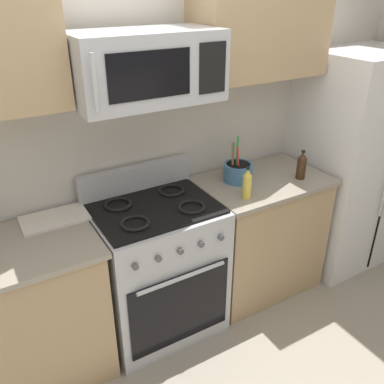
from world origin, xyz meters
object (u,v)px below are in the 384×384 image
(range_oven, at_px, (157,267))
(refrigerator, at_px, (352,162))
(microwave, at_px, (146,67))
(cutting_board, at_px, (54,218))
(bottle_oil, at_px, (247,184))
(utensil_crock, at_px, (238,171))
(bottle_soy, at_px, (302,166))

(range_oven, bearing_deg, refrigerator, -0.57)
(microwave, bearing_deg, cutting_board, 164.46)
(cutting_board, relative_size, bottle_oil, 1.77)
(utensil_crock, bearing_deg, cutting_board, 174.92)
(utensil_crock, bearing_deg, range_oven, -173.92)
(range_oven, bearing_deg, utensil_crock, 6.08)
(cutting_board, bearing_deg, bottle_soy, -10.55)
(cutting_board, bearing_deg, range_oven, -18.04)
(bottle_oil, bearing_deg, refrigerator, 7.22)
(range_oven, height_order, refrigerator, refrigerator)
(refrigerator, relative_size, cutting_board, 4.56)
(range_oven, height_order, cutting_board, range_oven)
(range_oven, bearing_deg, cutting_board, 161.96)
(utensil_crock, bearing_deg, bottle_oil, -113.88)
(microwave, bearing_deg, bottle_oil, -18.68)
(microwave, height_order, utensil_crock, microwave)
(utensil_crock, bearing_deg, microwave, -176.16)
(cutting_board, distance_m, bottle_oil, 1.17)
(range_oven, relative_size, cutting_board, 2.91)
(range_oven, bearing_deg, bottle_oil, -16.26)
(utensil_crock, xyz_separation_m, cutting_board, (-1.22, 0.11, -0.06))
(microwave, xyz_separation_m, bottle_soy, (1.07, -0.15, -0.74))
(bottle_oil, bearing_deg, range_oven, 163.74)
(utensil_crock, distance_m, bottle_oil, 0.26)
(refrigerator, xyz_separation_m, bottle_oil, (-1.17, -0.15, 0.15))
(refrigerator, xyz_separation_m, cutting_board, (-2.29, 0.20, 0.06))
(refrigerator, relative_size, bottle_soy, 8.30)
(cutting_board, bearing_deg, utensil_crock, -5.08)
(bottle_oil, bearing_deg, microwave, 161.32)
(refrigerator, height_order, cutting_board, refrigerator)
(microwave, relative_size, cutting_board, 2.09)
(microwave, distance_m, bottle_soy, 1.31)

